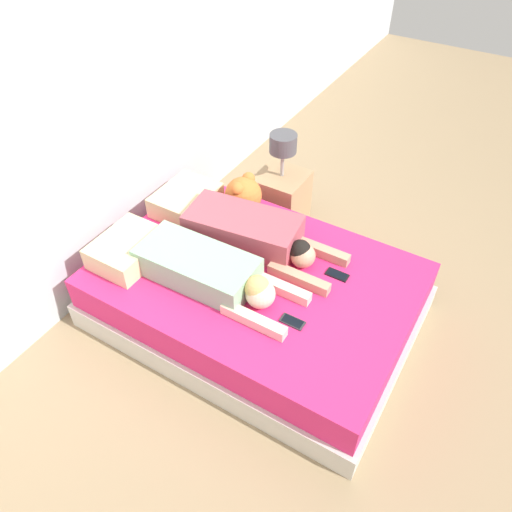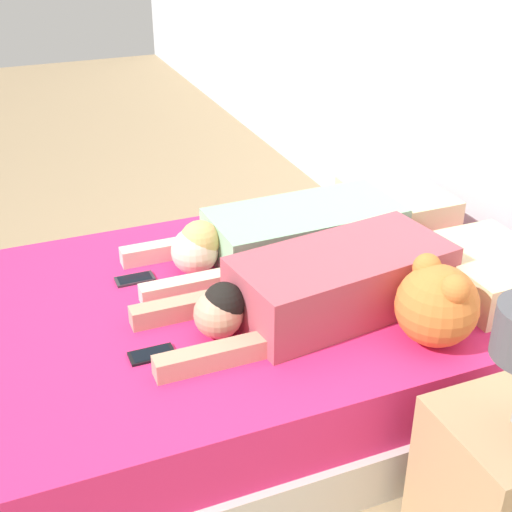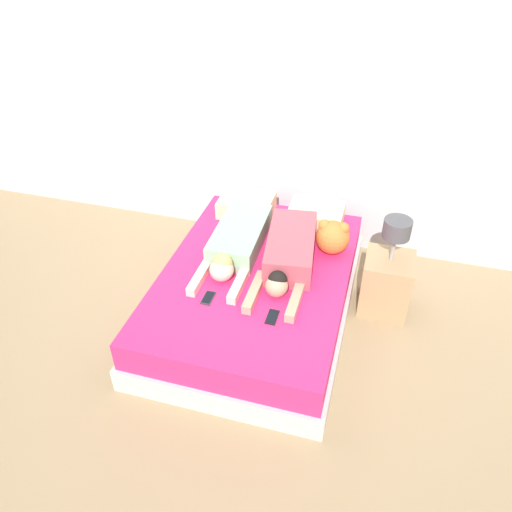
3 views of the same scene
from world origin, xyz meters
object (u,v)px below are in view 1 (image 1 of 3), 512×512
(cell_phone_right, at_px, (337,275))
(plush_toy, at_px, (243,194))
(pillow_head_left, at_px, (128,249))
(pillow_head_right, at_px, (186,200))
(person_left, at_px, (210,272))
(cell_phone_left, at_px, (292,322))
(nightstand, at_px, (281,196))
(bed, at_px, (256,295))
(person_right, at_px, (252,233))

(cell_phone_right, xyz_separation_m, plush_toy, (0.28, 0.91, 0.14))
(pillow_head_left, relative_size, pillow_head_right, 1.00)
(pillow_head_left, relative_size, plush_toy, 1.63)
(cell_phone_right, relative_size, plush_toy, 0.51)
(person_left, relative_size, cell_phone_left, 7.60)
(pillow_head_right, bearing_deg, nightstand, -33.05)
(cell_phone_left, bearing_deg, pillow_head_right, 64.83)
(bed, relative_size, pillow_head_left, 4.44)
(person_left, height_order, cell_phone_right, person_left)
(person_right, bearing_deg, person_left, 174.42)
(cell_phone_right, height_order, plush_toy, plush_toy)
(bed, xyz_separation_m, pillow_head_left, (-0.32, 0.82, 0.30))
(pillow_head_right, xyz_separation_m, plush_toy, (0.21, -0.39, 0.07))
(pillow_head_right, distance_m, person_right, 0.66)
(cell_phone_right, height_order, nightstand, nightstand)
(plush_toy, bearing_deg, person_right, -138.92)
(cell_phone_right, bearing_deg, cell_phone_left, 172.57)
(bed, relative_size, person_left, 1.87)
(bed, relative_size, cell_phone_right, 14.21)
(pillow_head_right, height_order, plush_toy, plush_toy)
(person_right, bearing_deg, plush_toy, 41.08)
(person_left, bearing_deg, nightstand, 7.27)
(person_left, relative_size, nightstand, 1.31)
(bed, distance_m, cell_phone_left, 0.53)
(plush_toy, bearing_deg, cell_phone_left, -132.96)
(pillow_head_left, xyz_separation_m, person_left, (0.10, -0.61, 0.01))
(pillow_head_right, xyz_separation_m, cell_phone_left, (-0.58, -1.23, -0.07))
(plush_toy, bearing_deg, bed, -140.91)
(cell_phone_left, bearing_deg, plush_toy, 47.04)
(pillow_head_right, bearing_deg, plush_toy, -61.83)
(pillow_head_left, height_order, person_right, person_right)
(bed, height_order, plush_toy, plush_toy)
(pillow_head_right, bearing_deg, pillow_head_left, 180.00)
(pillow_head_right, bearing_deg, bed, -111.65)
(bed, distance_m, pillow_head_right, 0.93)
(person_left, bearing_deg, bed, -42.63)
(nightstand, bearing_deg, person_right, -165.65)
(bed, xyz_separation_m, pillow_head_right, (0.32, 0.82, 0.30))
(person_left, xyz_separation_m, nightstand, (1.24, 0.16, -0.24))
(cell_phone_left, height_order, cell_phone_right, same)
(pillow_head_left, relative_size, person_right, 0.42)
(nightstand, bearing_deg, person_left, -172.73)
(plush_toy, bearing_deg, pillow_head_left, 155.72)
(pillow_head_right, relative_size, cell_phone_right, 3.20)
(person_right, height_order, cell_phone_left, person_right)
(bed, bearing_deg, pillow_head_left, 111.65)
(bed, height_order, cell_phone_left, cell_phone_left)
(bed, bearing_deg, person_left, 137.37)
(cell_phone_left, xyz_separation_m, plush_toy, (0.78, 0.84, 0.14))
(pillow_head_left, distance_m, cell_phone_right, 1.42)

